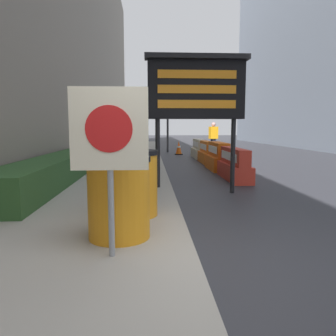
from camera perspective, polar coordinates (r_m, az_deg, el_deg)
The scene contains 14 objects.
ground_plane at distance 3.44m, azimuth 5.28°, elevation -17.26°, with size 120.00×120.00×0.00m, color #2D2D33.
sidewalk_left at distance 3.58m, azimuth -22.90°, elevation -15.61°, with size 3.29×56.00×0.14m.
hedge_strip at distance 8.31m, azimuth -18.63°, elevation -0.09°, with size 0.90×6.96×0.60m.
barrel_drum_foreground at distance 3.84m, azimuth -8.55°, elevation -5.03°, with size 0.74×0.74×0.95m.
barrel_drum_middle at distance 4.79m, azimuth -6.13°, elevation -2.59°, with size 0.74×0.74×0.95m.
warning_sign at distance 3.19m, azimuth -10.17°, elevation 4.95°, with size 0.75×0.08×1.66m.
message_board at distance 7.08m, azimuth 4.94°, elevation 13.43°, with size 2.16×0.36×2.91m.
jersey_barrier_red_striped at distance 9.18m, azimuth 11.46°, elevation 0.40°, with size 0.52×2.07×0.86m.
jersey_barrier_orange_far at distance 11.23m, azimuth 8.75°, elevation 1.79°, with size 0.64×1.76×0.93m.
jersey_barrier_orange_near at distance 13.40m, azimuth 6.80°, elevation 2.56°, with size 0.51×1.76×0.88m.
jersey_barrier_cream at distance 15.60m, azimuth 5.39°, elevation 3.20°, with size 0.52×2.04×0.88m.
traffic_cone_near at distance 17.44m, azimuth 1.88°, elevation 3.52°, with size 0.41×0.41×0.72m.
traffic_light_near_curb at distance 19.16m, azimuth -0.04°, elevation 12.09°, with size 0.28×0.44×4.31m.
pedestrian_worker at distance 18.00m, azimuth 7.90°, elevation 5.65°, with size 0.51×0.39×1.71m.
Camera 1 is at (-0.47, -3.11, 1.41)m, focal length 35.00 mm.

